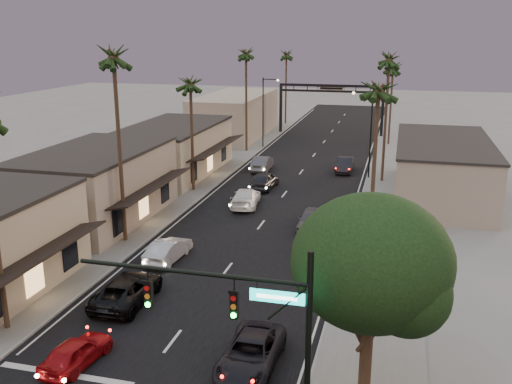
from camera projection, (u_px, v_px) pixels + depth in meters
The scene contains 30 objects.
ground at pixel (290, 186), 55.87m from camera, with size 200.00×200.00×0.00m, color slate.
road at pixel (300, 174), 60.53m from camera, with size 14.00×120.00×0.02m, color black.
sidewalk_left at pixel (233, 156), 69.31m from camera, with size 5.00×92.00×0.12m, color slate.
sidewalk_right at pixel (393, 164), 64.76m from camera, with size 5.00×92.00×0.12m, color slate.
storefront_mid at pixel (96, 187), 45.19m from camera, with size 8.00×14.00×5.50m, color gray.
storefront_far at pixel (174, 150), 60.17m from camera, with size 8.00×16.00×5.00m, color #BEB191.
storefront_dist at pixel (235, 116), 81.47m from camera, with size 8.00×20.00×6.00m, color gray.
building_right at pixel (442, 170), 51.83m from camera, with size 8.00×18.00×5.00m, color gray.
traffic_signal at pixel (254, 320), 19.57m from camera, with size 8.51×0.22×7.80m.
corner_tree at pixel (373, 268), 21.63m from camera, with size 6.20×6.20×8.80m.
arch at pixel (331, 97), 82.32m from camera, with size 15.20×0.40×7.27m.
streetlight_right at pixel (368, 127), 57.42m from camera, with size 2.13×0.30×9.00m.
streetlight_left at pixel (265, 107), 72.85m from camera, with size 2.13×0.30×9.00m.
palm_lb at pixel (113, 51), 37.51m from camera, with size 3.20×3.20×15.20m.
palm_lc at pixel (190, 79), 51.35m from camera, with size 3.20×3.20×12.20m.
palm_ld at pixel (246, 50), 68.53m from camera, with size 3.20×3.20×14.20m.
palm_ra at pixel (379, 84), 35.78m from camera, with size 3.20×3.20×13.20m.
palm_rb at pixel (390, 55), 54.15m from camera, with size 3.20×3.20×14.20m.
palm_rc at pixel (393, 65), 73.32m from camera, with size 3.20×3.20×12.20m.
palm_far at pixel (286, 52), 90.16m from camera, with size 3.20×3.20×13.20m.
oncoming_red at pixel (76, 352), 25.75m from camera, with size 1.57×3.91×1.33m, color maroon.
oncoming_pickup at pixel (127, 290), 31.74m from camera, with size 2.52×5.47×1.52m, color black.
oncoming_silver at pixel (168, 250), 37.58m from camera, with size 1.56×4.47×1.47m, color #A1A1A6.
oncoming_white at pixel (246, 197), 49.30m from camera, with size 2.16×5.31×1.54m, color white.
oncoming_dgrey at pixel (264, 180), 54.80m from camera, with size 1.97×4.91×1.67m, color black.
oncoming_grey_far at pixel (262, 163), 61.84m from camera, with size 1.71×4.91×1.62m, color #49484D.
curbside_near at pixel (251, 353), 25.54m from camera, with size 2.39×5.18×1.44m, color black.
curbside_black at pixel (325, 246), 37.90m from camera, with size 2.34×5.77×1.67m, color black.
curbside_grey at pixel (311, 220), 43.48m from camera, with size 1.82×4.52×1.54m, color #444448.
curbside_far at pixel (345, 165), 61.36m from camera, with size 1.61×4.63×1.53m, color black.
Camera 1 is at (10.16, -13.06, 14.64)m, focal length 40.00 mm.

